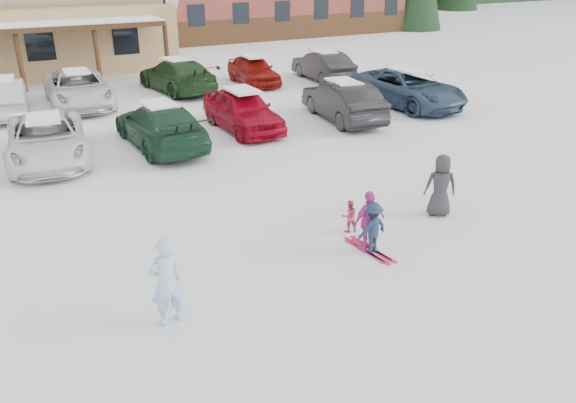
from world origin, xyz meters
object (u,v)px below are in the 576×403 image
child_navy (372,228)px  parked_car_13 (323,66)px  parked_car_6 (407,88)px  parked_car_9 (4,98)px  adult_skier (166,282)px  bystander_dark (441,186)px  parked_car_11 (177,75)px  toddler_red (349,216)px  parked_car_4 (243,110)px  child_magenta (369,221)px  parked_car_2 (47,139)px  parked_car_5 (343,101)px  parked_car_12 (253,70)px  parked_car_3 (161,125)px  parked_car_10 (79,89)px  lamp_post (165,11)px

child_navy → parked_car_13: size_ratio=0.26×
parked_car_6 → parked_car_9: (-15.74, 6.49, -0.01)m
adult_skier → bystander_dark: bearing=179.4°
parked_car_13 → parked_car_11: bearing=-4.6°
parked_car_13 → adult_skier: bearing=54.5°
toddler_red → parked_car_4: parked_car_4 is taller
parked_car_9 → child_magenta: bearing=115.7°
bystander_dark → parked_car_6: bystander_dark is taller
adult_skier → child_magenta: (4.79, 0.55, -0.14)m
parked_car_2 → parked_car_5: size_ratio=1.08×
parked_car_6 → bystander_dark: bearing=-129.6°
adult_skier → parked_car_12: adult_skier is taller
bystander_dark → child_magenta: bearing=46.3°
adult_skier → parked_car_13: size_ratio=0.37×
parked_car_3 → parked_car_10: size_ratio=0.94×
child_navy → parked_car_10: bearing=-87.0°
child_navy → parked_car_6: size_ratio=0.21×
adult_skier → parked_car_5: size_ratio=0.36×
parked_car_11 → parked_car_13: parked_car_11 is taller
parked_car_11 → parked_car_12: bearing=168.7°
parked_car_10 → parked_car_3: bearing=-76.4°
parked_car_10 → parked_car_12: size_ratio=1.31×
parked_car_5 → parked_car_13: 7.97m
lamp_post → parked_car_9: lamp_post is taller
bystander_dark → parked_car_2: 12.33m
bystander_dark → parked_car_10: size_ratio=0.29×
adult_skier → parked_car_3: (2.90, 10.13, -0.10)m
child_magenta → parked_car_6: bearing=-136.0°
parked_car_9 → parked_car_13: parked_car_9 is taller
toddler_red → parked_car_3: (-2.03, 8.60, 0.35)m
parked_car_11 → parked_car_13: 7.76m
adult_skier → parked_car_13: adult_skier is taller
adult_skier → parked_car_5: bearing=-145.8°
parked_car_10 → child_magenta: bearing=-76.6°
child_magenta → parked_car_3: 9.76m
lamp_post → parked_car_3: 15.56m
parked_car_11 → parked_car_13: size_ratio=1.18×
child_navy → parked_car_4: 10.33m
bystander_dark → parked_car_11: size_ratio=0.30×
child_navy → parked_car_3: bearing=-87.3°
lamp_post → bystander_dark: (-0.25, -23.49, -2.39)m
child_navy → parked_car_12: bearing=-115.1°
parked_car_10 → parked_car_11: bearing=11.7°
parked_car_9 → parked_car_5: bearing=153.9°
parked_car_5 → parked_car_9: (-11.94, 7.12, -0.01)m
lamp_post → parked_car_11: lamp_post is taller
toddler_red → child_magenta: child_magenta is taller
parked_car_5 → parked_car_9: bearing=-23.5°
parked_car_2 → parked_car_12: (10.88, 7.60, 0.01)m
lamp_post → parked_car_2: 16.83m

